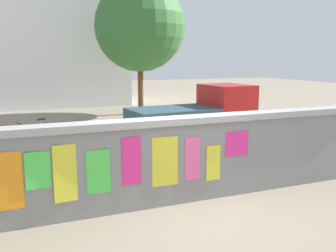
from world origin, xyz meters
TOP-DOWN VIEW (x-y plane):
  - ground at (0.00, 8.00)m, footprint 60.00×60.00m
  - poster_wall at (-0.01, -0.00)m, footprint 8.49×0.42m
  - auto_rickshaw_truck at (2.05, 3.55)m, footprint 3.69×1.74m
  - motorcycle at (-2.41, 2.73)m, footprint 1.90×0.56m
  - bicycle_near at (-2.29, 4.94)m, footprint 1.68×0.54m
  - tree_roadside at (2.83, 11.04)m, footprint 4.19×4.19m
  - building_background at (-1.54, 16.74)m, footprint 10.15×5.28m

SIDE VIEW (x-z plane):
  - ground at x=0.00m, z-range 0.00..0.00m
  - bicycle_near at x=-2.29m, z-range -0.11..0.84m
  - motorcycle at x=-2.41m, z-range 0.03..0.90m
  - poster_wall at x=-0.01m, z-range 0.02..1.61m
  - auto_rickshaw_truck at x=2.05m, z-range -0.02..1.83m
  - tree_roadside at x=2.83m, z-range 0.99..7.17m
  - building_background at x=-1.54m, z-range 0.02..8.76m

